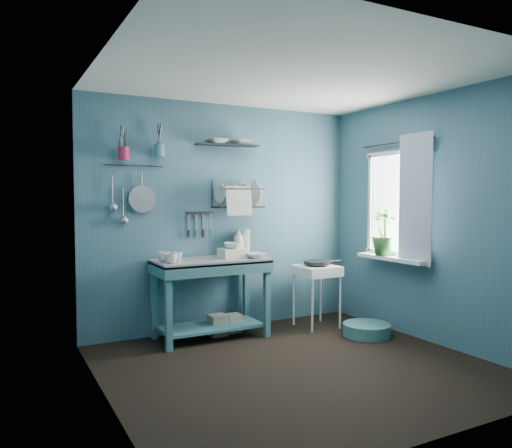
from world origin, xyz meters
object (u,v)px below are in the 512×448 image
mug_mid (178,257)px  mug_right (164,257)px  wash_tub (233,253)px  storage_tin_small (234,323)px  soap_bottle (239,241)px  hotplate_stand (317,296)px  potted_plant (385,232)px  work_counter (211,298)px  utensil_cup_magenta (124,154)px  dish_rack (238,193)px  utensil_cup_teal (159,151)px  colander (142,199)px  frying_pan (317,262)px  water_bottle (246,242)px  floor_basin (367,330)px  mug_left (171,259)px  storage_tin_large (218,325)px

mug_mid → mug_right: size_ratio=0.81×
wash_tub → storage_tin_small: size_ratio=1.40×
soap_bottle → hotplate_stand: size_ratio=0.43×
hotplate_stand → storage_tin_small: size_ratio=3.48×
potted_plant → work_counter: bearing=161.6°
work_counter → utensil_cup_magenta: (-0.83, 0.24, 1.49)m
dish_rack → work_counter: bearing=-163.2°
utensil_cup_teal → colander: utensil_cup_teal is taller
mug_mid → wash_tub: size_ratio=0.36×
frying_pan → potted_plant: 0.82m
soap_bottle → water_bottle: soap_bottle is taller
utensil_cup_magenta → floor_basin: (2.32, -0.96, -1.84)m
mug_left → utensil_cup_teal: (0.02, 0.40, 1.07)m
utensil_cup_teal → colander: (-0.18, 0.03, -0.50)m
utensil_cup_magenta → storage_tin_small: utensil_cup_magenta is taller
colander → water_bottle: bearing=-2.5°
mug_mid → utensil_cup_teal: 1.12m
dish_rack → mug_left: bearing=-166.6°
mug_mid → utensil_cup_teal: utensil_cup_teal is taller
potted_plant → storage_tin_small: bearing=155.7°
mug_right → floor_basin: bearing=-19.8°
mug_right → water_bottle: 1.05m
wash_tub → soap_bottle: (0.17, 0.22, 0.10)m
mug_mid → hotplate_stand: size_ratio=0.14×
mug_left → storage_tin_large: mug_left is taller
mug_right → storage_tin_small: 1.12m
mug_mid → storage_tin_small: (0.68, 0.14, -0.78)m
wash_tub → hotplate_stand: 1.13m
storage_tin_large → utensil_cup_teal: bearing=161.3°
storage_tin_small → storage_tin_large: bearing=-171.5°
utensil_cup_teal → frying_pan: bearing=-12.9°
colander → floor_basin: (2.13, -0.99, -1.39)m
storage_tin_large → mug_right: bearing=-175.2°
soap_bottle → utensil_cup_magenta: (-1.25, 0.04, 0.93)m
frying_pan → floor_basin: bearing=-66.1°
soap_bottle → dish_rack: dish_rack is taller
soap_bottle → floor_basin: size_ratio=0.60×
work_counter → storage_tin_large: (0.10, 0.05, -0.30)m
mug_right → floor_basin: (1.99, -0.71, -0.81)m
mug_left → colander: (-0.16, 0.43, 0.57)m
mug_left → mug_mid: 0.14m
water_bottle → storage_tin_large: (-0.42, -0.17, -0.86)m
frying_pan → utensil_cup_teal: utensil_cup_teal is taller
mug_left → dish_rack: 1.15m
mug_right → utensil_cup_teal: 1.10m
mug_mid → dish_rack: bearing=17.6°
mug_right → storage_tin_small: size_ratio=0.61×
dish_rack → hotplate_stand: bearing=-30.3°
mug_mid → colander: colander is taller
storage_tin_large → storage_tin_small: storage_tin_large is taller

